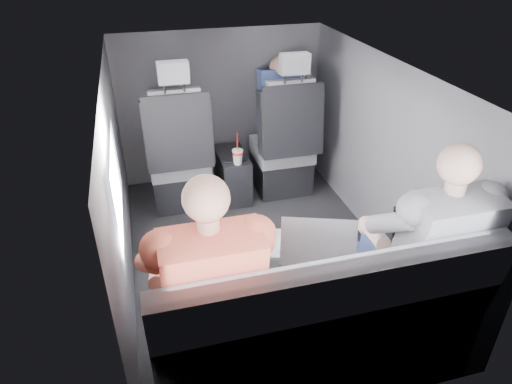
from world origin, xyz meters
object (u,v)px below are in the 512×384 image
object	(u,v)px
laptop_white	(212,262)
laptop_black	(413,229)
front_seat_left	(179,162)
passenger_rear_left	(209,286)
center_console	(233,175)
passenger_rear_right	(423,248)
soda_cup	(238,156)
front_seat_right	(284,150)
rear_bench	(316,332)
passenger_front_right	(280,102)
laptop_silver	(310,244)

from	to	relation	value
laptop_white	laptop_black	xyz separation A→B (m)	(1.12, -0.00, -0.00)
front_seat_left	passenger_rear_left	bearing A→B (deg)	-91.96
center_console	passenger_rear_right	size ratio (longest dim) A/B	0.38
soda_cup	laptop_white	size ratio (longest dim) A/B	0.56
front_seat_left	laptop_white	xyz separation A→B (m)	(-0.01, -1.62, 0.24)
front_seat_right	soda_cup	xyz separation A→B (m)	(-0.44, -0.15, 0.07)
rear_bench	laptop_white	world-z (taller)	rear_bench
front_seat_right	rear_bench	bearing A→B (deg)	-103.31
front_seat_left	rear_bench	size ratio (longest dim) A/B	0.79
front_seat_left	passenger_rear_left	xyz separation A→B (m)	(-0.06, -1.81, 0.25)
front_seat_right	laptop_black	size ratio (longest dim) A/B	3.22
front_seat_left	passenger_rear_left	world-z (taller)	passenger_rear_left
front_seat_left	passenger_rear_right	distance (m)	2.11
laptop_white	passenger_rear_right	world-z (taller)	passenger_rear_right
laptop_white	passenger_front_right	xyz separation A→B (m)	(0.94, 1.88, 0.10)
passenger_front_right	passenger_rear_left	bearing A→B (deg)	-115.73
rear_bench	laptop_white	distance (m)	0.63
soda_cup	passenger_rear_right	size ratio (longest dim) A/B	0.21
passenger_rear_right	passenger_front_right	size ratio (longest dim) A/B	1.79
laptop_white	passenger_front_right	bearing A→B (deg)	63.36
laptop_white	passenger_front_right	world-z (taller)	passenger_front_right
passenger_rear_left	passenger_front_right	distance (m)	2.29
passenger_front_right	center_console	bearing A→B (deg)	-155.72
passenger_front_right	laptop_white	bearing A→B (deg)	-116.64
center_console	laptop_white	distance (m)	1.78
laptop_black	soda_cup	bearing A→B (deg)	113.66
passenger_rear_left	front_seat_right	bearing A→B (deg)	61.98
laptop_white	laptop_silver	distance (m)	0.52
soda_cup	front_seat_left	bearing A→B (deg)	162.16
front_seat_right	rear_bench	distance (m)	1.96
laptop_silver	laptop_black	distance (m)	0.60
center_console	rear_bench	bearing A→B (deg)	-90.00
center_console	passenger_front_right	distance (m)	0.76
passenger_rear_right	rear_bench	bearing A→B (deg)	-171.12
front_seat_left	rear_bench	distance (m)	1.96
soda_cup	laptop_black	bearing A→B (deg)	-66.34
laptop_white	passenger_rear_left	world-z (taller)	passenger_rear_left
laptop_black	passenger_rear_left	bearing A→B (deg)	-171.24
front_seat_left	rear_bench	world-z (taller)	front_seat_left
center_console	rear_bench	distance (m)	1.94
soda_cup	laptop_silver	xyz separation A→B (m)	(0.05, -1.47, 0.17)
passenger_rear_right	passenger_rear_left	bearing A→B (deg)	-180.00
soda_cup	laptop_silver	world-z (taller)	laptop_silver
passenger_rear_right	front_seat_left	bearing A→B (deg)	120.27
soda_cup	laptop_black	xyz separation A→B (m)	(0.65, -1.48, 0.17)
laptop_silver	passenger_front_right	size ratio (longest dim) A/B	0.63
laptop_black	passenger_rear_right	bearing A→B (deg)	-105.64
rear_bench	passenger_rear_right	world-z (taller)	passenger_rear_right
passenger_rear_left	passenger_front_right	bearing A→B (deg)	64.27
center_console	rear_bench	size ratio (longest dim) A/B	0.30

